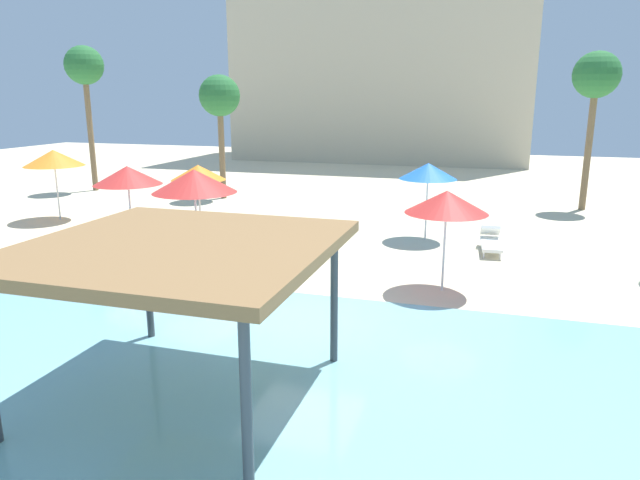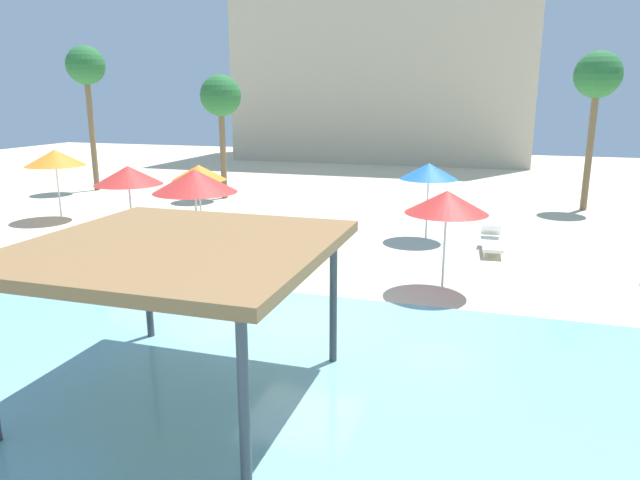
{
  "view_description": "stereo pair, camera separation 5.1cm",
  "coord_description": "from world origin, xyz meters",
  "px_view_note": "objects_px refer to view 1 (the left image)",
  "views": [
    {
      "loc": [
        3.83,
        -11.3,
        4.78
      ],
      "look_at": [
        -0.21,
        2.0,
        1.3
      ],
      "focal_mm": 32.34,
      "sensor_mm": 36.0,
      "label": 1
    },
    {
      "loc": [
        3.88,
        -11.28,
        4.78
      ],
      "look_at": [
        -0.21,
        2.0,
        1.3
      ],
      "focal_mm": 32.34,
      "sensor_mm": 36.0,
      "label": 2
    }
  ],
  "objects_px": {
    "beach_umbrella_blue_5": "(428,171)",
    "lounge_chair_1": "(270,233)",
    "palm_tree_3": "(220,98)",
    "beach_umbrella_red_3": "(127,175)",
    "beach_umbrella_red_4": "(194,181)",
    "palm_tree_2": "(596,79)",
    "shade_pavilion": "(180,251)",
    "beach_umbrella_orange_0": "(54,158)",
    "beach_umbrella_red_7": "(447,202)",
    "palm_tree_1": "(84,70)",
    "beach_umbrella_orange_1": "(198,173)",
    "lounge_chair_0": "(491,241)"
  },
  "relations": [
    {
      "from": "beach_umbrella_blue_5",
      "to": "lounge_chair_1",
      "type": "height_order",
      "value": "beach_umbrella_blue_5"
    },
    {
      "from": "lounge_chair_1",
      "to": "palm_tree_3",
      "type": "distance_m",
      "value": 10.15
    },
    {
      "from": "palm_tree_3",
      "to": "beach_umbrella_red_3",
      "type": "bearing_deg",
      "value": -80.49
    },
    {
      "from": "beach_umbrella_red_4",
      "to": "palm_tree_2",
      "type": "distance_m",
      "value": 17.31
    },
    {
      "from": "shade_pavilion",
      "to": "palm_tree_3",
      "type": "relative_size",
      "value": 0.79
    },
    {
      "from": "beach_umbrella_orange_0",
      "to": "beach_umbrella_blue_5",
      "type": "relative_size",
      "value": 1.05
    },
    {
      "from": "beach_umbrella_red_3",
      "to": "palm_tree_2",
      "type": "xyz_separation_m",
      "value": [
        14.52,
        11.63,
        3.05
      ]
    },
    {
      "from": "beach_umbrella_red_7",
      "to": "palm_tree_1",
      "type": "relative_size",
      "value": 0.35
    },
    {
      "from": "beach_umbrella_orange_1",
      "to": "beach_umbrella_blue_5",
      "type": "bearing_deg",
      "value": 10.74
    },
    {
      "from": "beach_umbrella_red_4",
      "to": "beach_umbrella_blue_5",
      "type": "distance_m",
      "value": 7.73
    },
    {
      "from": "beach_umbrella_blue_5",
      "to": "lounge_chair_0",
      "type": "xyz_separation_m",
      "value": [
        2.17,
        -0.94,
        -2.02
      ]
    },
    {
      "from": "beach_umbrella_blue_5",
      "to": "lounge_chair_1",
      "type": "distance_m",
      "value": 5.67
    },
    {
      "from": "palm_tree_1",
      "to": "beach_umbrella_orange_0",
      "type": "bearing_deg",
      "value": -62.58
    },
    {
      "from": "beach_umbrella_blue_5",
      "to": "beach_umbrella_red_7",
      "type": "height_order",
      "value": "beach_umbrella_blue_5"
    },
    {
      "from": "beach_umbrella_blue_5",
      "to": "lounge_chair_0",
      "type": "distance_m",
      "value": 3.1
    },
    {
      "from": "beach_umbrella_orange_1",
      "to": "beach_umbrella_red_4",
      "type": "bearing_deg",
      "value": -62.97
    },
    {
      "from": "beach_umbrella_red_7",
      "to": "beach_umbrella_red_4",
      "type": "bearing_deg",
      "value": 176.13
    },
    {
      "from": "beach_umbrella_blue_5",
      "to": "beach_umbrella_red_7",
      "type": "bearing_deg",
      "value": -78.64
    },
    {
      "from": "shade_pavilion",
      "to": "palm_tree_1",
      "type": "distance_m",
      "value": 23.66
    },
    {
      "from": "lounge_chair_0",
      "to": "palm_tree_3",
      "type": "height_order",
      "value": "palm_tree_3"
    },
    {
      "from": "beach_umbrella_orange_1",
      "to": "palm_tree_3",
      "type": "xyz_separation_m",
      "value": [
        -2.54,
        6.98,
        2.48
      ]
    },
    {
      "from": "beach_umbrella_orange_0",
      "to": "palm_tree_3",
      "type": "xyz_separation_m",
      "value": [
        4.02,
        6.41,
        2.23
      ]
    },
    {
      "from": "beach_umbrella_red_4",
      "to": "beach_umbrella_red_7",
      "type": "xyz_separation_m",
      "value": [
        7.13,
        -0.48,
        -0.15
      ]
    },
    {
      "from": "lounge_chair_1",
      "to": "beach_umbrella_red_4",
      "type": "bearing_deg",
      "value": -43.52
    },
    {
      "from": "shade_pavilion",
      "to": "palm_tree_1",
      "type": "xyz_separation_m",
      "value": [
        -15.37,
        17.63,
        3.59
      ]
    },
    {
      "from": "beach_umbrella_red_4",
      "to": "beach_umbrella_red_7",
      "type": "height_order",
      "value": "beach_umbrella_red_4"
    },
    {
      "from": "beach_umbrella_orange_1",
      "to": "palm_tree_3",
      "type": "distance_m",
      "value": 7.83
    },
    {
      "from": "shade_pavilion",
      "to": "beach_umbrella_red_7",
      "type": "xyz_separation_m",
      "value": [
        3.46,
        6.63,
        -0.2
      ]
    },
    {
      "from": "beach_umbrella_orange_0",
      "to": "palm_tree_2",
      "type": "relative_size",
      "value": 0.42
    },
    {
      "from": "beach_umbrella_blue_5",
      "to": "palm_tree_3",
      "type": "height_order",
      "value": "palm_tree_3"
    },
    {
      "from": "palm_tree_1",
      "to": "beach_umbrella_red_3",
      "type": "bearing_deg",
      "value": -47.64
    },
    {
      "from": "beach_umbrella_red_7",
      "to": "palm_tree_3",
      "type": "distance_m",
      "value": 15.84
    },
    {
      "from": "beach_umbrella_red_7",
      "to": "lounge_chair_0",
      "type": "xyz_separation_m",
      "value": [
        1.11,
        4.32,
        -1.94
      ]
    },
    {
      "from": "palm_tree_1",
      "to": "palm_tree_3",
      "type": "height_order",
      "value": "palm_tree_1"
    },
    {
      "from": "shade_pavilion",
      "to": "lounge_chair_0",
      "type": "bearing_deg",
      "value": 67.36
    },
    {
      "from": "beach_umbrella_orange_0",
      "to": "beach_umbrella_red_4",
      "type": "height_order",
      "value": "beach_umbrella_orange_0"
    },
    {
      "from": "beach_umbrella_red_4",
      "to": "beach_umbrella_blue_5",
      "type": "relative_size",
      "value": 1.05
    },
    {
      "from": "shade_pavilion",
      "to": "lounge_chair_1",
      "type": "height_order",
      "value": "shade_pavilion"
    },
    {
      "from": "beach_umbrella_red_3",
      "to": "lounge_chair_0",
      "type": "xyz_separation_m",
      "value": [
        10.83,
        3.3,
        -2.08
      ]
    },
    {
      "from": "lounge_chair_1",
      "to": "beach_umbrella_red_3",
      "type": "bearing_deg",
      "value": -79.86
    },
    {
      "from": "lounge_chair_0",
      "to": "lounge_chair_1",
      "type": "bearing_deg",
      "value": -86.08
    },
    {
      "from": "palm_tree_3",
      "to": "beach_umbrella_orange_1",
      "type": "bearing_deg",
      "value": -70.02
    },
    {
      "from": "palm_tree_1",
      "to": "palm_tree_3",
      "type": "relative_size",
      "value": 1.26
    },
    {
      "from": "shade_pavilion",
      "to": "palm_tree_2",
      "type": "relative_size",
      "value": 0.69
    },
    {
      "from": "beach_umbrella_orange_0",
      "to": "palm_tree_3",
      "type": "relative_size",
      "value": 0.48
    },
    {
      "from": "beach_umbrella_red_7",
      "to": "beach_umbrella_blue_5",
      "type": "bearing_deg",
      "value": 101.36
    },
    {
      "from": "beach_umbrella_red_3",
      "to": "lounge_chair_1",
      "type": "height_order",
      "value": "beach_umbrella_red_3"
    },
    {
      "from": "lounge_chair_1",
      "to": "beach_umbrella_orange_0",
      "type": "bearing_deg",
      "value": -117.8
    },
    {
      "from": "lounge_chair_1",
      "to": "palm_tree_3",
      "type": "height_order",
      "value": "palm_tree_3"
    },
    {
      "from": "lounge_chair_1",
      "to": "palm_tree_1",
      "type": "height_order",
      "value": "palm_tree_1"
    }
  ]
}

